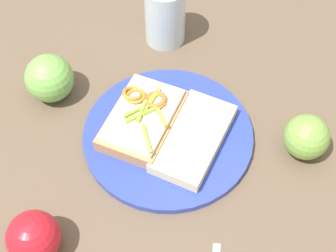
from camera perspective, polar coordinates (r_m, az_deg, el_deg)
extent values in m
plane|color=brown|center=(0.84, 0.00, -1.30)|extent=(2.00, 2.00, 0.00)
cylinder|color=#2D40B4|center=(0.84, 0.00, -1.06)|extent=(0.28, 0.28, 0.01)
cube|color=tan|center=(0.83, -2.86, 0.66)|extent=(0.18, 0.18, 0.02)
cube|color=#F7E6CA|center=(0.82, -2.90, 1.34)|extent=(0.17, 0.16, 0.01)
torus|color=#BB8420|center=(0.82, -1.54, 2.73)|extent=(0.04, 0.04, 0.01)
torus|color=#B07D2E|center=(0.83, -3.66, 3.40)|extent=(0.04, 0.04, 0.01)
torus|color=#C66834|center=(0.83, -1.70, 2.92)|extent=(0.05, 0.05, 0.01)
torus|color=#BD7A2A|center=(0.84, -4.03, 3.69)|extent=(0.04, 0.04, 0.01)
cube|color=#86B438|center=(0.81, -3.83, 1.63)|extent=(0.04, 0.01, 0.01)
cube|color=#85B839|center=(0.81, -3.00, 1.66)|extent=(0.03, 0.04, 0.01)
cube|color=#8CB634|center=(0.81, -2.98, 1.29)|extent=(0.06, 0.01, 0.01)
cube|color=#8EB834|center=(0.83, -1.87, 2.94)|extent=(0.05, 0.04, 0.01)
cube|color=#88B43C|center=(0.78, -2.43, -1.43)|extent=(0.02, 0.05, 0.01)
cube|color=#8DAF3F|center=(0.81, -0.87, 1.23)|extent=(0.01, 0.05, 0.01)
cube|color=beige|center=(0.81, 2.92, -1.40)|extent=(0.19, 0.17, 0.02)
sphere|color=#72B34E|center=(0.89, -13.26, 5.27)|extent=(0.11, 0.11, 0.08)
sphere|color=#73A143|center=(0.83, 15.38, -1.20)|extent=(0.10, 0.10, 0.07)
sphere|color=red|center=(0.74, -14.94, -12.07)|extent=(0.09, 0.09, 0.08)
cylinder|color=silver|center=(0.95, -0.33, 12.54)|extent=(0.08, 0.08, 0.12)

